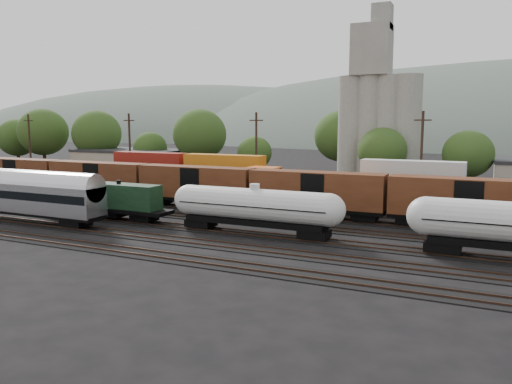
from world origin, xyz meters
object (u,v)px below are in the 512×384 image
at_px(orange_locomotive, 298,187).
at_px(grain_silo, 377,118).
at_px(green_locomotive, 99,196).
at_px(tank_car_a, 255,207).
at_px(passenger_coach, 12,191).

relative_size(orange_locomotive, grain_silo, 0.64).
bearing_deg(green_locomotive, tank_car_a, 0.00).
bearing_deg(passenger_coach, tank_car_a, 10.74).
bearing_deg(orange_locomotive, passenger_coach, -141.55).
bearing_deg(grain_silo, green_locomotive, -118.04).
height_order(tank_car_a, grain_silo, grain_silo).
bearing_deg(tank_car_a, passenger_coach, -169.26).
xyz_separation_m(green_locomotive, passenger_coach, (-7.43, -5.00, 0.82)).
height_order(green_locomotive, tank_car_a, tank_car_a).
relative_size(tank_car_a, grain_silo, 0.60).
height_order(orange_locomotive, grain_silo, grain_silo).
height_order(green_locomotive, grain_silo, grain_silo).
relative_size(green_locomotive, grain_silo, 0.56).
relative_size(passenger_coach, grain_silo, 0.81).
height_order(passenger_coach, orange_locomotive, passenger_coach).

